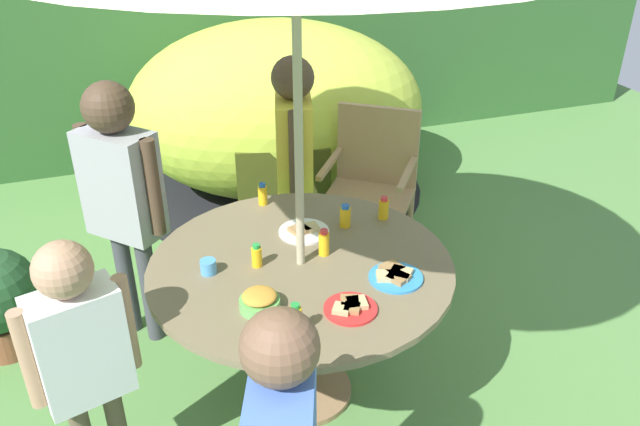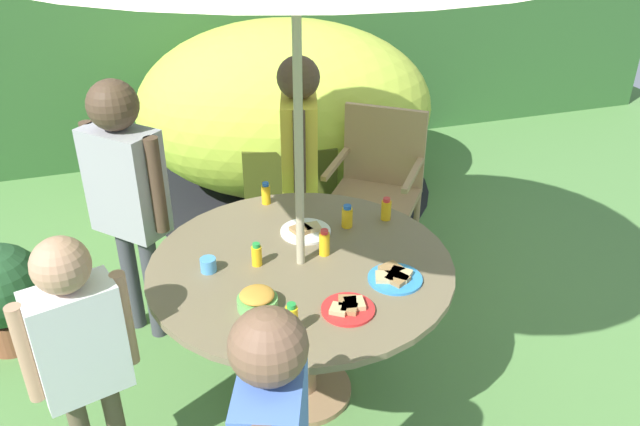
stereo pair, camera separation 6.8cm
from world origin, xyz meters
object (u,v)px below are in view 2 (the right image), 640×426
object	(u,v)px
dome_tent	(285,110)
juice_bottle_mid_left	(386,209)
wooden_chair	(378,180)
plate_center_front	(306,231)
juice_bottle_near_right	(324,243)
child_in_white_shirt	(79,341)
juice_bottle_center_back	(266,194)
potted_plant	(2,292)
snack_bowl	(257,300)
juice_bottle_mid_right	(257,255)
child_in_yellow_shirt	(299,144)
child_in_grey_shirt	(125,182)
plate_near_left	(348,308)
cup_near	(208,265)
plate_back_edge	(395,277)
juice_bottle_far_left	(347,217)
garden_table	(301,290)
juice_bottle_far_right	(292,319)

from	to	relation	value
dome_tent	juice_bottle_mid_left	bearing A→B (deg)	-77.75
wooden_chair	plate_center_front	distance (m)	1.11
juice_bottle_near_right	child_in_white_shirt	bearing A→B (deg)	-164.26
child_in_white_shirt	plate_center_front	distance (m)	1.12
juice_bottle_center_back	potted_plant	bearing A→B (deg)	169.72
wooden_chair	plate_center_front	world-z (taller)	wooden_chair
dome_tent	snack_bowl	distance (m)	2.56
juice_bottle_mid_left	juice_bottle_mid_right	distance (m)	0.71
child_in_yellow_shirt	child_in_grey_shirt	world-z (taller)	child_in_grey_shirt
potted_plant	plate_center_front	bearing A→B (deg)	-21.78
plate_near_left	cup_near	bearing A→B (deg)	137.33
child_in_white_shirt	juice_bottle_mid_left	distance (m)	1.49
child_in_yellow_shirt	juice_bottle_near_right	xyz separation A→B (m)	(-0.16, -0.95, -0.07)
dome_tent	juice_bottle_mid_right	xyz separation A→B (m)	(-0.69, -2.15, 0.16)
potted_plant	child_in_white_shirt	world-z (taller)	child_in_white_shirt
plate_back_edge	juice_bottle_center_back	world-z (taller)	juice_bottle_center_back
potted_plant	plate_back_edge	size ratio (longest dim) A/B	2.60
wooden_chair	plate_near_left	xyz separation A→B (m)	(-0.72, -1.44, 0.22)
dome_tent	plate_center_front	bearing A→B (deg)	-89.47
child_in_yellow_shirt	juice_bottle_far_left	size ratio (longest dim) A/B	12.20
plate_center_front	plate_back_edge	bearing A→B (deg)	-63.18
child_in_white_shirt	juice_bottle_center_back	bearing A→B (deg)	27.14
wooden_chair	child_in_white_shirt	size ratio (longest dim) A/B	0.82
child_in_white_shirt	plate_back_edge	distance (m)	1.24
dome_tent	potted_plant	bearing A→B (deg)	-131.37
child_in_grey_shirt	plate_center_front	xyz separation A→B (m)	(0.77, -0.48, -0.14)
garden_table	cup_near	xyz separation A→B (m)	(-0.39, 0.05, 0.18)
garden_table	plate_center_front	world-z (taller)	plate_center_front
wooden_chair	juice_bottle_far_left	bearing A→B (deg)	-84.31
child_in_yellow_shirt	plate_near_left	size ratio (longest dim) A/B	6.60
child_in_grey_shirt	juice_bottle_mid_right	distance (m)	0.85
child_in_grey_shirt	plate_near_left	distance (m)	1.34
snack_bowl	juice_bottle_far_right	size ratio (longest dim) A/B	1.22
snack_bowl	juice_bottle_near_right	world-z (taller)	juice_bottle_near_right
juice_bottle_far_left	juice_bottle_center_back	distance (m)	0.46
plate_near_left	juice_bottle_mid_left	xyz separation A→B (m)	(0.42, 0.62, 0.04)
wooden_chair	juice_bottle_mid_right	world-z (taller)	wooden_chair
garden_table	plate_back_edge	world-z (taller)	plate_back_edge
snack_bowl	juice_bottle_mid_left	size ratio (longest dim) A/B	1.40
dome_tent	juice_bottle_mid_right	bearing A→B (deg)	-95.27
garden_table	plate_near_left	bearing A→B (deg)	-78.02
plate_center_front	juice_bottle_far_right	distance (m)	0.72
juice_bottle_mid_right	wooden_chair	bearing A→B (deg)	46.00
wooden_chair	child_in_grey_shirt	xyz separation A→B (m)	(-1.48, -0.34, 0.36)
garden_table	potted_plant	xyz separation A→B (m)	(-1.37, 0.82, -0.27)
garden_table	snack_bowl	distance (m)	0.40
garden_table	dome_tent	world-z (taller)	dome_tent
juice_bottle_far_right	child_in_grey_shirt	bearing A→B (deg)	114.07
potted_plant	juice_bottle_center_back	size ratio (longest dim) A/B	5.06
child_in_yellow_shirt	juice_bottle_far_right	distance (m)	1.49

